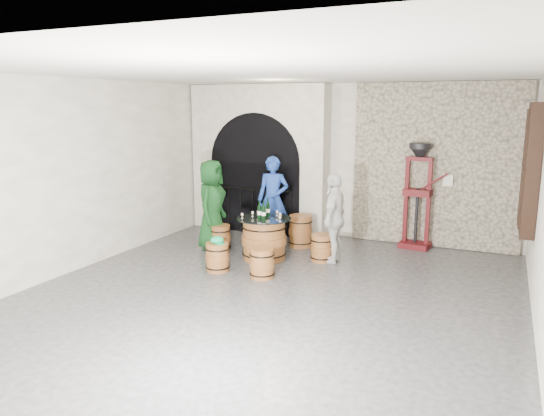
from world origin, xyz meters
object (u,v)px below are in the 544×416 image
at_px(barrel_stool_left, 220,238).
at_px(corking_press, 418,188).
at_px(person_blue, 273,200).
at_px(wine_bottle_right, 268,209).
at_px(barrel_stool_near_left, 217,257).
at_px(person_green, 212,205).
at_px(barrel_table, 264,239).
at_px(barrel_stool_near_right, 262,263).
at_px(barrel_stool_right, 322,248).
at_px(wine_bottle_left, 260,211).
at_px(person_white, 334,218).
at_px(barrel_stool_far, 272,232).
at_px(wine_bottle_center, 264,212).
at_px(side_barrel, 300,231).

bearing_deg(barrel_stool_left, corking_press, 26.87).
height_order(person_blue, wine_bottle_right, person_blue).
bearing_deg(barrel_stool_near_left, person_green, 124.27).
xyz_separation_m(barrel_stool_near_left, person_blue, (0.07, 2.13, 0.64)).
distance_m(barrel_table, person_green, 1.34).
bearing_deg(barrel_stool_near_right, barrel_stool_right, 65.42).
xyz_separation_m(person_blue, wine_bottle_right, (0.34, -0.98, 0.01)).
xyz_separation_m(wine_bottle_left, corking_press, (2.45, 1.96, 0.30)).
distance_m(barrel_stool_left, wine_bottle_left, 1.18).
distance_m(barrel_stool_left, person_white, 2.30).
height_order(barrel_stool_near_right, wine_bottle_left, wine_bottle_left).
xyz_separation_m(barrel_stool_far, wine_bottle_right, (0.28, -0.81, 0.65)).
distance_m(wine_bottle_left, wine_bottle_right, 0.25).
bearing_deg(barrel_stool_near_left, person_white, 39.44).
distance_m(person_white, wine_bottle_center, 1.25).
distance_m(barrel_stool_near_right, side_barrel, 2.02).
xyz_separation_m(barrel_table, barrel_stool_right, (1.00, 0.31, -0.14)).
xyz_separation_m(barrel_stool_near_left, wine_bottle_center, (0.46, 0.86, 0.65)).
relative_size(barrel_stool_left, wine_bottle_right, 1.50).
distance_m(person_green, side_barrel, 1.82).
bearing_deg(corking_press, wine_bottle_center, -133.26).
bearing_deg(barrel_stool_left, person_green, 169.61).
height_order(person_blue, wine_bottle_center, person_blue).
height_order(barrel_stool_right, person_white, person_white).
distance_m(wine_bottle_center, wine_bottle_right, 0.29).
relative_size(person_blue, side_barrel, 2.78).
distance_m(person_white, wine_bottle_right, 1.23).
height_order(person_green, person_blue, person_blue).
xyz_separation_m(person_blue, person_white, (1.55, -0.80, -0.08)).
distance_m(barrel_stool_near_right, person_blue, 2.36).
relative_size(person_white, wine_bottle_left, 4.92).
xyz_separation_m(barrel_table, person_green, (-1.23, 0.22, 0.49)).
relative_size(barrel_table, person_white, 0.62).
relative_size(barrel_stool_far, corking_press, 0.24).
relative_size(barrel_stool_far, barrel_stool_near_right, 1.00).
height_order(wine_bottle_center, wine_bottle_right, same).
distance_m(barrel_table, wine_bottle_left, 0.52).
xyz_separation_m(barrel_stool_near_right, wine_bottle_center, (-0.38, 0.87, 0.65)).
relative_size(barrel_stool_right, corking_press, 0.24).
bearing_deg(barrel_stool_left, wine_bottle_left, -13.70).
xyz_separation_m(wine_bottle_right, side_barrel, (0.31, 0.86, -0.58)).
distance_m(barrel_stool_left, barrel_stool_right, 2.03).
distance_m(barrel_table, side_barrel, 1.10).
height_order(person_white, side_barrel, person_white).
height_order(barrel_stool_right, person_blue, person_blue).
bearing_deg(corking_press, wine_bottle_left, -135.13).
bearing_deg(wine_bottle_left, barrel_table, 34.09).
bearing_deg(barrel_stool_left, barrel_stool_near_right, -38.50).
relative_size(wine_bottle_left, side_barrel, 0.51).
bearing_deg(corking_press, person_green, -148.70).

